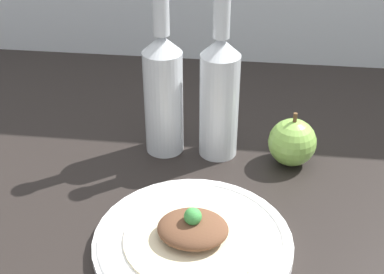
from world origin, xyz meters
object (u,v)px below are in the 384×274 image
apple (292,142)px  plated_food (193,232)px  cider_bottle_right (220,93)px  plate (193,242)px  cider_bottle_left (163,90)px

apple → plated_food: bearing=-121.7°
cider_bottle_right → plate: bearing=-93.5°
plated_food → cider_bottle_right: 26.64cm
cider_bottle_left → plate: bearing=-71.9°
plate → cider_bottle_right: (1.55, 25.06, 10.89)cm
cider_bottle_left → apple: bearing=-4.3°
plated_food → cider_bottle_right: size_ratio=0.64×
plated_food → cider_bottle_right: bearing=86.5°
plate → cider_bottle_right: cider_bottle_right is taller
plated_food → cider_bottle_left: cider_bottle_left is taller
plate → cider_bottle_right: 27.37cm
plate → apple: size_ratio=2.86×
plate → cider_bottle_left: size_ratio=0.92×
plate → cider_bottle_left: (-8.18, 25.06, 10.89)cm
plated_food → apple: apple is taller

